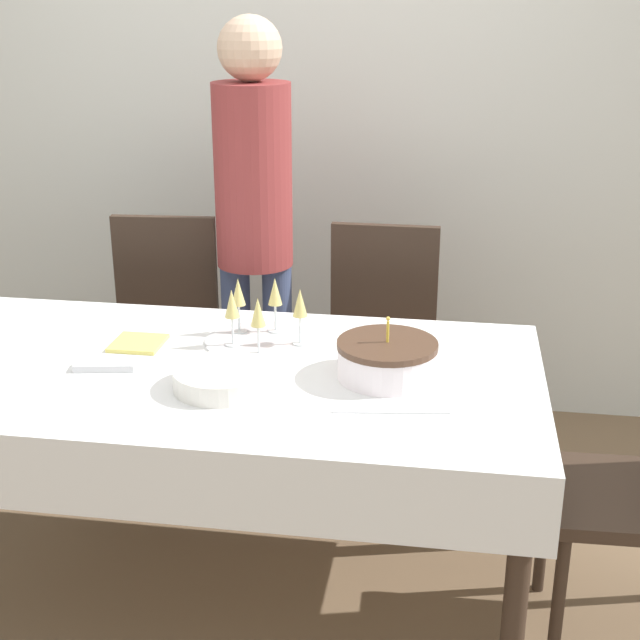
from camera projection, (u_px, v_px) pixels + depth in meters
name	position (u px, v px, depth m)	size (l,w,h in m)	color
ground_plane	(220.00, 592.00, 2.80)	(12.00, 12.00, 0.00)	brown
wall_back	(301.00, 100.00, 3.73)	(8.00, 0.05, 2.70)	silver
dining_table	(211.00, 399.00, 2.57)	(1.88, 0.96, 0.77)	white
dining_chair_far_left	(162.00, 334.00, 3.42)	(0.45, 0.45, 0.98)	#38281E
dining_chair_far_right	(380.00, 347.00, 3.29)	(0.42, 0.42, 0.98)	#38281E
birthday_cake	(387.00, 359.00, 2.45)	(0.28, 0.28, 0.18)	white
champagne_tray	(260.00, 319.00, 2.68)	(0.33, 0.33, 0.18)	silver
plate_stack_main	(222.00, 378.00, 2.39)	(0.26, 0.26, 0.06)	silver
cake_knife	(391.00, 412.00, 2.26)	(0.30, 0.06, 0.00)	silver
fork_pile	(105.00, 366.00, 2.52)	(0.18, 0.09, 0.02)	silver
napkin_pile	(138.00, 343.00, 2.69)	(0.15, 0.15, 0.01)	#E0D166
person_standing	(254.00, 209.00, 3.23)	(0.28, 0.28, 1.71)	#3F4C72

